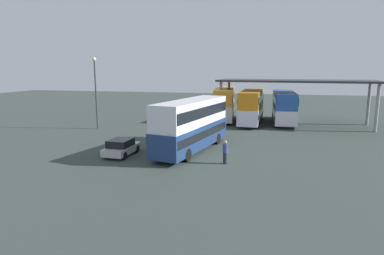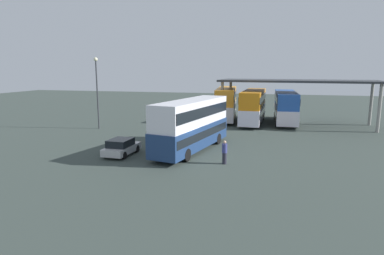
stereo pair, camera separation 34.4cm
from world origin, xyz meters
TOP-DOWN VIEW (x-y plane):
  - ground_plane at (0.00, 0.00)m, footprint 140.00×140.00m
  - double_decker_main at (0.08, 2.65)m, footprint 4.48×10.79m
  - parked_hatchback at (-5.09, -0.28)m, footprint 1.89×3.75m
  - double_decker_near_canopy at (0.32, 20.71)m, footprint 3.42×11.20m
  - double_decker_mid_row at (4.12, 18.59)m, footprint 2.75×10.74m
  - double_decker_far_right at (8.16, 19.85)m, footprint 2.92×10.71m
  - depot_canopy at (9.32, 18.76)m, footprint 19.26×7.59m
  - lamppost_tall at (-13.10, 10.10)m, footprint 0.44×0.44m
  - pedestrian_waiting at (3.40, -0.72)m, footprint 0.38×0.38m

SIDE VIEW (x-z plane):
  - ground_plane at x=0.00m, z-range 0.00..0.00m
  - parked_hatchback at x=-5.09m, z-range 0.00..1.35m
  - pedestrian_waiting at x=3.40m, z-range 0.00..1.75m
  - double_decker_far_right at x=8.16m, z-range 0.20..4.22m
  - double_decker_mid_row at x=4.12m, z-range 0.20..4.42m
  - double_decker_main at x=0.08m, z-range 0.21..4.56m
  - double_decker_near_canopy at x=0.32m, z-range 0.21..4.56m
  - lamppost_tall at x=-13.10m, z-range 1.03..9.23m
  - depot_canopy at x=9.32m, z-range 2.42..7.99m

